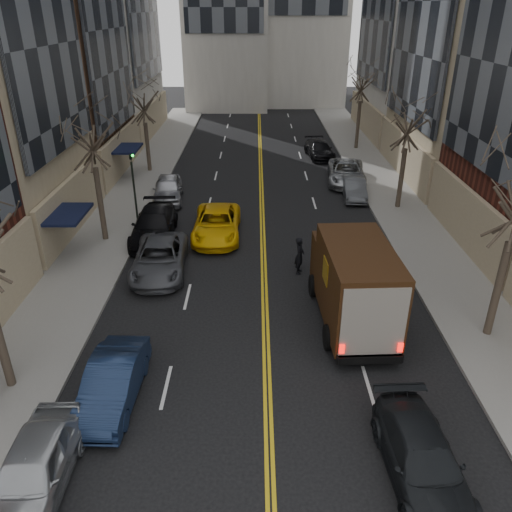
{
  "coord_description": "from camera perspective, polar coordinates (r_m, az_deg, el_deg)",
  "views": [
    {
      "loc": [
        -0.4,
        -5.36,
        11.76
      ],
      "look_at": [
        -0.39,
        13.71,
        2.2
      ],
      "focal_mm": 35.0,
      "sensor_mm": 36.0,
      "label": 1
    }
  ],
  "objects": [
    {
      "name": "parked_lf_c",
      "position": [
        24.8,
        -10.94,
        -0.25
      ],
      "size": [
        2.78,
        5.51,
        1.49
      ],
      "primitive_type": "imported",
      "rotation": [
        0.0,
        0.0,
        0.06
      ],
      "color": "#48494F",
      "rests_on": "ground"
    },
    {
      "name": "parked_rt_b",
      "position": [
        37.92,
        10.3,
        9.39
      ],
      "size": [
        3.24,
        5.95,
        1.58
      ],
      "primitive_type": "imported",
      "rotation": [
        0.0,
        0.0,
        -0.11
      ],
      "color": "#A5A9AC",
      "rests_on": "ground"
    },
    {
      "name": "ups_truck",
      "position": [
        20.38,
        11.04,
        -3.08
      ],
      "size": [
        2.95,
        6.73,
        3.63
      ],
      "rotation": [
        0.0,
        0.0,
        0.04
      ],
      "color": "black",
      "rests_on": "ground"
    },
    {
      "name": "parked_rt_a",
      "position": [
        34.88,
        11.15,
        7.58
      ],
      "size": [
        1.68,
        4.14,
        1.34
      ],
      "primitive_type": "imported",
      "rotation": [
        0.0,
        0.0,
        -0.07
      ],
      "color": "#474A4E",
      "rests_on": "ground"
    },
    {
      "name": "parked_rt_c",
      "position": [
        44.36,
        7.26,
        11.98
      ],
      "size": [
        2.53,
        5.0,
        1.39
      ],
      "primitive_type": "imported",
      "rotation": [
        0.0,
        0.0,
        0.12
      ],
      "color": "black",
      "rests_on": "ground"
    },
    {
      "name": "traffic_signal",
      "position": [
        29.62,
        -13.83,
        8.28
      ],
      "size": [
        0.29,
        0.26,
        4.7
      ],
      "color": "black",
      "rests_on": "sidewalk_left"
    },
    {
      "name": "sidewalk_right",
      "position": [
        35.66,
        15.36,
        6.53
      ],
      "size": [
        4.0,
        66.0,
        0.15
      ],
      "primitive_type": "cube",
      "color": "slate",
      "rests_on": "ground"
    },
    {
      "name": "tree_lf_mid",
      "position": [
        27.21,
        -18.61,
        14.36
      ],
      "size": [
        3.2,
        3.2,
        8.91
      ],
      "color": "#382D23",
      "rests_on": "sidewalk_left"
    },
    {
      "name": "tree_lf_far",
      "position": [
        39.68,
        -12.86,
        17.7
      ],
      "size": [
        3.2,
        3.2,
        8.12
      ],
      "color": "#382D23",
      "rests_on": "sidewalk_left"
    },
    {
      "name": "parked_lf_a",
      "position": [
        15.55,
        -24.08,
        -21.4
      ],
      "size": [
        1.89,
        4.52,
        1.53
      ],
      "primitive_type": "imported",
      "rotation": [
        0.0,
        0.0,
        0.02
      ],
      "color": "#ABAFB3",
      "rests_on": "ground"
    },
    {
      "name": "tree_rt_mid",
      "position": [
        32.21,
        17.22,
        15.5
      ],
      "size": [
        3.2,
        3.2,
        8.32
      ],
      "color": "#382D23",
      "rests_on": "sidewalk_right"
    },
    {
      "name": "observer_sedan",
      "position": [
        15.39,
        18.46,
        -21.17
      ],
      "size": [
        2.16,
        4.82,
        1.37
      ],
      "rotation": [
        0.0,
        0.0,
        0.05
      ],
      "color": "black",
      "rests_on": "ground"
    },
    {
      "name": "sidewalk_left",
      "position": [
        35.46,
        -14.15,
        6.57
      ],
      "size": [
        4.0,
        66.0,
        0.15
      ],
      "primitive_type": "cube",
      "color": "slate",
      "rests_on": "ground"
    },
    {
      "name": "pedestrian",
      "position": [
        24.29,
        5.0,
        0.07
      ],
      "size": [
        0.57,
        0.76,
        1.88
      ],
      "primitive_type": "imported",
      "rotation": [
        0.0,
        0.0,
        1.37
      ],
      "color": "black",
      "rests_on": "ground"
    },
    {
      "name": "parked_lf_e",
      "position": [
        34.22,
        -10.04,
        7.55
      ],
      "size": [
        2.37,
        4.89,
        1.61
      ],
      "primitive_type": "imported",
      "rotation": [
        0.0,
        0.0,
        0.1
      ],
      "color": "#A6A8AE",
      "rests_on": "ground"
    },
    {
      "name": "parked_lf_d",
      "position": [
        28.54,
        -11.58,
        3.49
      ],
      "size": [
        2.43,
        5.6,
        1.6
      ],
      "primitive_type": "imported",
      "rotation": [
        0.0,
        0.0,
        0.03
      ],
      "color": "black",
      "rests_on": "ground"
    },
    {
      "name": "taxi",
      "position": [
        28.28,
        -4.51,
        3.68
      ],
      "size": [
        2.58,
        5.56,
        1.54
      ],
      "primitive_type": "imported",
      "rotation": [
        0.0,
        0.0,
        0.0
      ],
      "color": "#F0B80A",
      "rests_on": "ground"
    },
    {
      "name": "parked_lf_b",
      "position": [
        17.49,
        -16.08,
        -13.73
      ],
      "size": [
        1.69,
        4.5,
        1.47
      ],
      "primitive_type": "imported",
      "rotation": [
        0.0,
        0.0,
        -0.03
      ],
      "color": "#121F3A",
      "rests_on": "ground"
    },
    {
      "name": "tree_rt_far",
      "position": [
        46.55,
        12.11,
        19.9
      ],
      "size": [
        3.2,
        3.2,
        9.11
      ],
      "color": "#382D23",
      "rests_on": "sidewalk_right"
    }
  ]
}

